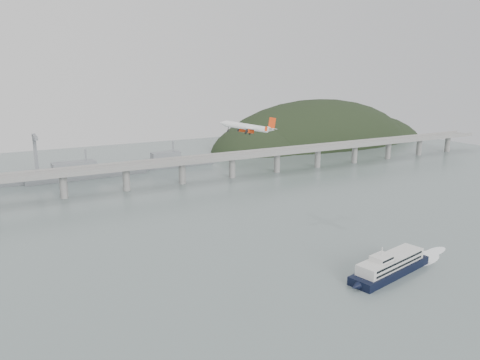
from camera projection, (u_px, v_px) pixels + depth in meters
ground at (292, 271)px, 236.69m from camera, size 900.00×900.00×0.00m
bridge at (159, 167)px, 403.17m from camera, size 800.00×22.00×23.90m
headland at (325, 156)px, 656.99m from camera, size 365.00×155.00×156.00m
ferry at (390, 266)px, 232.55m from camera, size 85.90×28.26×16.35m
airliner at (248, 127)px, 301.03m from camera, size 41.68×37.60×10.98m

